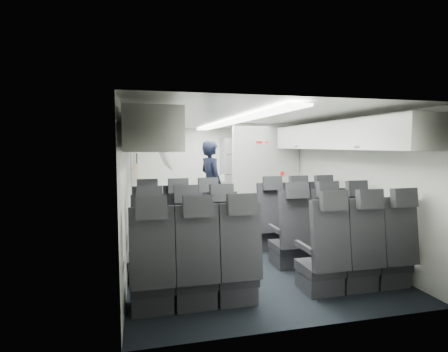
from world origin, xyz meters
name	(u,v)px	position (x,y,z in m)	size (l,w,h in m)	color
cabin_shell	(229,179)	(0.00, 0.00, 1.12)	(3.41, 6.01, 2.16)	black
seat_row_front	(238,227)	(0.00, -0.53, 0.40)	(3.33, 0.56, 1.24)	black
seat_row_mid	(255,242)	(0.00, -1.43, 0.40)	(3.33, 0.56, 1.24)	black
seat_row_rear	(281,263)	(0.00, -2.33, 0.40)	(3.33, 0.56, 1.24)	black
overhead_bin_left_rear	(151,132)	(-1.40, -2.00, 1.86)	(0.53, 1.80, 0.40)	white
overhead_bin_left_front_open	(144,144)	(-1.44, -0.25, 1.74)	(0.64, 1.70, 0.72)	#9E9E93
overhead_bin_right_rear	(375,134)	(1.40, -2.00, 1.86)	(0.53, 1.80, 0.40)	white
overhead_bin_right_front	(310,137)	(1.40, -0.25, 1.86)	(0.53, 1.70, 0.40)	white
bulkhead_partition	(266,177)	(0.98, 0.80, 1.08)	(1.40, 0.15, 2.13)	silver
galley_unit	(239,175)	(0.95, 2.72, 0.95)	(0.85, 0.52, 1.90)	#939399
boarding_door	(134,182)	(-1.64, 1.55, 0.95)	(0.12, 1.27, 1.86)	silver
flight_attendant	(211,183)	(-0.05, 1.37, 0.91)	(0.66, 0.44, 1.82)	black
carry_on_bag	(144,141)	(-1.45, 0.05, 1.79)	(0.35, 0.25, 0.21)	black
papers	(220,179)	(0.14, 1.32, 1.01)	(0.20, 0.02, 0.14)	white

